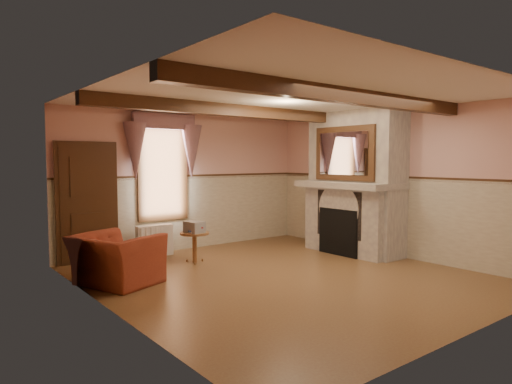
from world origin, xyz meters
TOP-DOWN VIEW (x-y plane):
  - floor at (0.00, 0.00)m, footprint 5.50×6.00m
  - ceiling at (0.00, 0.00)m, footprint 5.50×6.00m
  - wall_back at (0.00, 3.00)m, footprint 5.50×0.02m
  - wall_front at (0.00, -3.00)m, footprint 5.50×0.02m
  - wall_left at (-2.75, 0.00)m, footprint 0.02×6.00m
  - wall_right at (2.75, 0.00)m, footprint 0.02×6.00m
  - wainscot at (0.00, 0.00)m, footprint 5.50×6.00m
  - chair_rail at (0.00, 0.00)m, footprint 5.50×6.00m
  - firebox at (2.00, 0.60)m, footprint 0.20×0.95m
  - armchair at (-2.25, 1.20)m, footprint 1.36×1.44m
  - side_table at (-0.60, 1.75)m, footprint 0.58×0.58m
  - book_stack at (-0.62, 1.71)m, footprint 0.31×0.36m
  - radiator at (-0.92, 2.70)m, footprint 0.71×0.22m
  - bowl at (2.24, 0.66)m, footprint 0.38×0.38m
  - mantel_clock at (2.24, 1.30)m, footprint 0.14×0.24m
  - oil_lamp at (2.24, 1.00)m, footprint 0.11×0.11m
  - candle_red at (2.24, 0.03)m, footprint 0.06×0.06m
  - jar_yellow at (2.24, 0.32)m, footprint 0.06×0.06m
  - fireplace at (2.42, 0.60)m, footprint 0.85×2.00m
  - mantel at (2.24, 0.60)m, footprint 1.05×2.05m
  - overmantel_mirror at (2.06, 0.60)m, footprint 0.06×1.44m
  - door at (-2.10, 2.94)m, footprint 1.10×0.10m
  - window at (-0.60, 2.97)m, footprint 1.06×0.08m
  - window_drapes at (-0.60, 2.88)m, footprint 1.30×0.14m
  - ceiling_beam_front at (0.00, -1.20)m, footprint 5.50×0.18m
  - ceiling_beam_back at (0.00, 1.20)m, footprint 5.50×0.18m

SIDE VIEW (x-z plane):
  - floor at x=0.00m, z-range -0.01..0.01m
  - side_table at x=-0.60m, z-range 0.00..0.55m
  - radiator at x=-0.92m, z-range 0.00..0.60m
  - armchair at x=-2.25m, z-range 0.00..0.75m
  - firebox at x=2.00m, z-range 0.00..0.90m
  - book_stack at x=-0.62m, z-range 0.55..0.75m
  - wainscot at x=0.00m, z-range 0.00..1.50m
  - door at x=-2.10m, z-range 0.00..2.10m
  - mantel at x=2.24m, z-range 1.30..1.42m
  - wall_back at x=0.00m, z-range 0.00..2.80m
  - wall_front at x=0.00m, z-range 0.00..2.80m
  - wall_left at x=-2.75m, z-range 0.00..2.80m
  - wall_right at x=2.75m, z-range 0.00..2.80m
  - fireplace at x=2.42m, z-range 0.00..2.80m
  - bowl at x=2.24m, z-range 1.42..1.51m
  - jar_yellow at x=2.24m, z-range 1.42..1.54m
  - chair_rail at x=0.00m, z-range 1.46..1.54m
  - candle_red at x=2.24m, z-range 1.42..1.58m
  - mantel_clock at x=2.24m, z-range 1.42..1.62m
  - oil_lamp at x=2.24m, z-range 1.42..1.70m
  - window at x=-0.60m, z-range 0.64..2.66m
  - overmantel_mirror at x=2.06m, z-range 1.45..2.49m
  - window_drapes at x=-0.60m, z-range 1.55..2.95m
  - ceiling_beam_front at x=0.00m, z-range 2.60..2.80m
  - ceiling_beam_back at x=0.00m, z-range 2.60..2.80m
  - ceiling at x=0.00m, z-range 2.79..2.80m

